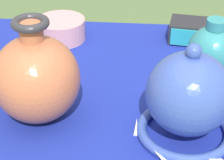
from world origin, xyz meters
TOP-DOWN VIEW (x-y plane):
  - display_table at (0.00, -0.02)m, footprint 1.20×0.77m
  - vase_tall_bulbous at (-0.16, -0.14)m, footprint 0.20×0.20m
  - vase_dome_bell at (0.17, -0.18)m, footprint 0.22×0.22m
  - mosaic_tile_box at (0.20, 0.27)m, footprint 0.13×0.12m
  - jar_round_teal at (0.25, 0.07)m, footprint 0.13×0.13m
  - pot_squat_rose at (-0.19, 0.25)m, footprint 0.15×0.15m

SIDE VIEW (x-z plane):
  - display_table at x=0.00m, z-range 0.28..0.96m
  - mosaic_tile_box at x=0.20m, z-range 0.68..0.75m
  - pot_squat_rose at x=-0.19m, z-range 0.68..0.75m
  - jar_round_teal at x=0.25m, z-range 0.68..0.84m
  - vase_dome_bell at x=0.17m, z-range 0.66..0.89m
  - vase_tall_bulbous at x=-0.16m, z-range 0.67..0.91m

